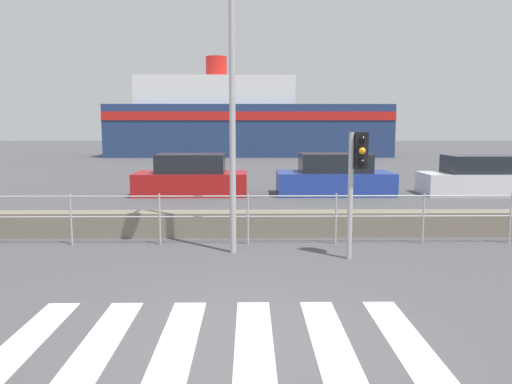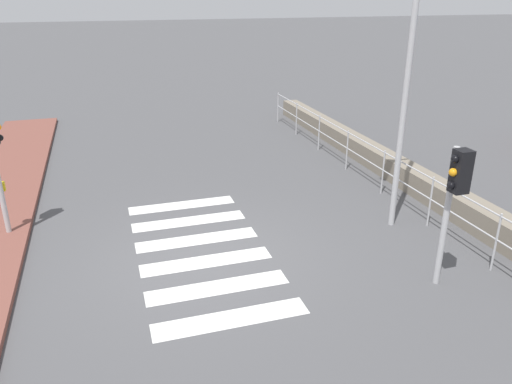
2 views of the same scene
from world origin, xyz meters
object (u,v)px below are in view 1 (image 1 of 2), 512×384
at_px(streetlamp, 232,34).
at_px(parked_car_red, 191,177).
at_px(traffic_light_far, 357,167).
at_px(parked_car_white, 482,178).
at_px(ferry_boat, 243,123).
at_px(parked_car_blue, 334,177).

height_order(streetlamp, parked_car_red, streetlamp).
relative_size(traffic_light_far, streetlamp, 0.35).
height_order(parked_car_red, parked_car_white, parked_car_red).
height_order(ferry_boat, parked_car_white, ferry_boat).
distance_m(ferry_boat, parked_car_blue, 25.66).
xyz_separation_m(parked_car_red, parked_car_white, (10.78, -0.00, -0.03)).
distance_m(traffic_light_far, ferry_boat, 34.44).
height_order(streetlamp, parked_car_blue, streetlamp).
xyz_separation_m(streetlamp, parked_car_blue, (3.47, 8.68, -3.58)).
height_order(ferry_boat, parked_car_blue, ferry_boat).
distance_m(ferry_boat, parked_car_red, 25.44).
height_order(traffic_light_far, ferry_boat, ferry_boat).
bearing_deg(streetlamp, traffic_light_far, -8.53).
bearing_deg(traffic_light_far, parked_car_white, 53.76).
bearing_deg(parked_car_red, streetlamp, -78.15).
xyz_separation_m(streetlamp, parked_car_red, (-1.82, 8.68, -3.58)).
distance_m(streetlamp, ferry_boat, 34.01).
relative_size(streetlamp, parked_car_white, 1.57).
bearing_deg(parked_car_white, streetlamp, -135.92).
xyz_separation_m(ferry_boat, parked_car_blue, (3.74, -25.30, -2.15)).
bearing_deg(parked_car_white, parked_car_blue, 180.00).
relative_size(parked_car_blue, parked_car_white, 0.95).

